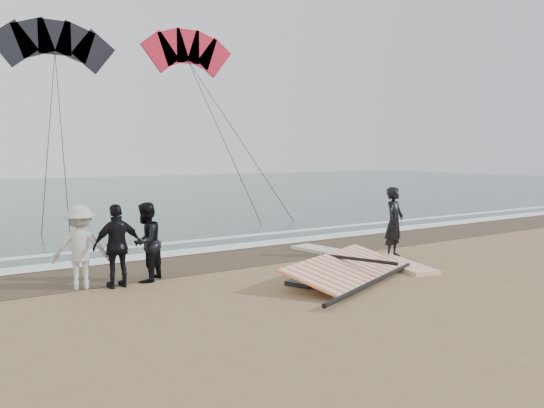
{
  "coord_description": "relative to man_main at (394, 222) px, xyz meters",
  "views": [
    {
      "loc": [
        -8.81,
        -8.23,
        2.86
      ],
      "look_at": [
        -1.44,
        3.0,
        1.6
      ],
      "focal_mm": 35.0,
      "sensor_mm": 36.0,
      "label": 1
    }
  ],
  "objects": [
    {
      "name": "ground",
      "position": [
        -2.05,
        -2.11,
        -0.98
      ],
      "size": [
        120.0,
        120.0,
        0.0
      ],
      "primitive_type": "plane",
      "color": "#8C704C",
      "rests_on": "ground"
    },
    {
      "name": "foam_far",
      "position": [
        -2.05,
        5.49,
        -0.95
      ],
      "size": [
        120.0,
        0.45,
        0.01
      ],
      "primitive_type": "cube",
      "color": "white",
      "rests_on": "sea"
    },
    {
      "name": "board_white",
      "position": [
        -0.7,
        -0.93,
        -0.93
      ],
      "size": [
        1.34,
        2.58,
        0.1
      ],
      "primitive_type": "cube",
      "rotation": [
        0.0,
        0.0,
        -0.27
      ],
      "color": "white",
      "rests_on": "ground"
    },
    {
      "name": "wet_sand",
      "position": [
        -2.05,
        2.39,
        -0.98
      ],
      "size": [
        120.0,
        2.8,
        0.01
      ],
      "primitive_type": "cube",
      "color": "#4C3D2B",
      "rests_on": "ground"
    },
    {
      "name": "man_main",
      "position": [
        0.0,
        0.0,
        0.0
      ],
      "size": [
        0.84,
        0.69,
        1.96
      ],
      "primitive_type": "imported",
      "rotation": [
        0.0,
        0.0,
        0.37
      ],
      "color": "black",
      "rests_on": "ground"
    },
    {
      "name": "kite_dark",
      "position": [
        -4.06,
        23.32,
        8.13
      ],
      "size": [
        8.03,
        7.03,
        16.8
      ],
      "color": "black",
      "rests_on": "ground"
    },
    {
      "name": "foam_near",
      "position": [
        -2.05,
        3.79,
        -0.95
      ],
      "size": [
        120.0,
        0.9,
        0.01
      ],
      "primitive_type": "cube",
      "color": "white",
      "rests_on": "sea"
    },
    {
      "name": "trio_cluster",
      "position": [
        -7.54,
        1.04,
        -0.08
      ],
      "size": [
        2.6,
        1.13,
        1.81
      ],
      "color": "black",
      "rests_on": "ground"
    },
    {
      "name": "sea",
      "position": [
        -2.05,
        30.89,
        -0.97
      ],
      "size": [
        120.0,
        54.0,
        0.02
      ],
      "primitive_type": "cube",
      "color": "#233838",
      "rests_on": "ground"
    },
    {
      "name": "sail_rig",
      "position": [
        -2.95,
        -1.24,
        -0.79
      ],
      "size": [
        4.08,
        3.06,
        0.5
      ],
      "color": "black",
      "rests_on": "ground"
    },
    {
      "name": "board_cream",
      "position": [
        -1.16,
        1.28,
        -0.93
      ],
      "size": [
        1.1,
        2.73,
        0.11
      ],
      "primitive_type": "cube",
      "rotation": [
        0.0,
        0.0,
        0.15
      ],
      "color": "beige",
      "rests_on": "ground"
    },
    {
      "name": "kite_red",
      "position": [
        2.8,
        19.67,
        7.84
      ],
      "size": [
        6.35,
        6.15,
        14.94
      ],
      "color": "red",
      "rests_on": "ground"
    }
  ]
}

